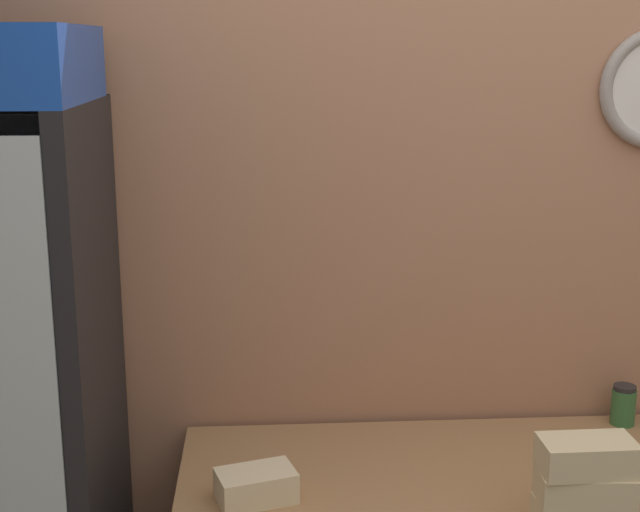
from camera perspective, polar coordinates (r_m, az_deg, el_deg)
wall_back at (r=2.73m, az=10.33°, el=-0.42°), size 5.20×0.09×2.70m
sandwich_stack_middle at (r=2.25m, az=16.59°, el=-13.97°), size 0.23×0.13×0.08m
sandwich_stack_top at (r=2.21m, az=16.73°, el=-12.16°), size 0.22×0.12×0.08m
sandwich_flat_left at (r=2.34m, az=-4.11°, el=-14.45°), size 0.22×0.17×0.08m
condiment_jar at (r=2.89m, az=18.84°, el=-9.02°), size 0.07×0.07×0.12m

